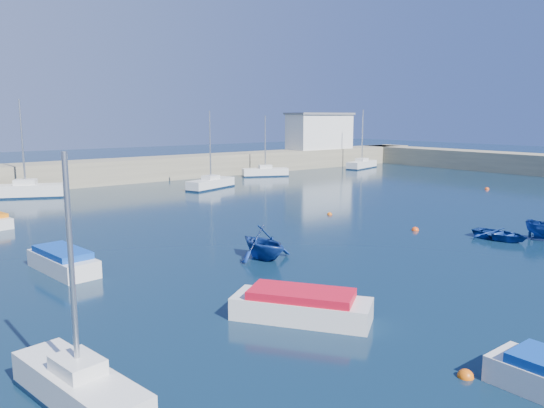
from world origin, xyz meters
TOP-DOWN VIEW (x-y plane):
  - ground at (0.00, 0.00)m, footprint 220.00×220.00m
  - back_wall at (0.00, 46.00)m, footprint 96.00×4.50m
  - right_arm at (44.00, 32.00)m, footprint 4.50×32.00m
  - harbor_office at (30.00, 46.00)m, footprint 10.00×4.00m
  - sailboat_1 at (-20.46, 1.59)m, footprint 2.13×5.04m
  - sailboat_5 at (-12.24, 40.43)m, footprint 6.86×4.60m
  - sailboat_6 at (4.28, 35.03)m, footprint 6.26×3.70m
  - sailboat_7 at (15.68, 40.61)m, footprint 5.77×3.77m
  - sailboat_8 at (32.75, 40.07)m, footprint 6.56×3.46m
  - motorboat_0 at (-12.07, 2.48)m, footprint 4.31×5.17m
  - motorboat_1 at (-17.00, 14.16)m, footprint 2.14×4.77m
  - dinghy_center at (5.82, 4.57)m, footprint 2.43×3.34m
  - dinghy_left at (-8.05, 10.02)m, footprint 2.91×3.37m
  - buoy_0 at (-11.27, -3.71)m, footprint 0.47×0.47m
  - buoy_1 at (3.97, 9.38)m, footprint 0.49×0.49m
  - buoy_3 at (3.56, 16.90)m, footprint 0.39×0.39m
  - buoy_4 at (26.09, 17.01)m, footprint 0.46×0.46m

SIDE VIEW (x-z plane):
  - ground at x=0.00m, z-range 0.00..0.00m
  - buoy_0 at x=-11.27m, z-range -0.24..0.24m
  - buoy_1 at x=3.97m, z-range -0.24..0.24m
  - buoy_3 at x=3.56m, z-range -0.19..0.19m
  - buoy_4 at x=26.09m, z-range -0.23..0.23m
  - dinghy_center at x=5.82m, z-range 0.00..0.68m
  - sailboat_1 at x=-20.46m, z-range -2.75..3.81m
  - motorboat_0 at x=-12.07m, z-range -0.03..1.10m
  - motorboat_1 at x=-17.00m, z-range -0.03..1.10m
  - sailboat_6 at x=4.28m, z-range -3.42..4.52m
  - sailboat_7 at x=15.68m, z-range -3.18..4.30m
  - sailboat_8 at x=32.75m, z-range -3.57..4.73m
  - sailboat_5 at x=-12.24m, z-range -3.79..5.12m
  - dinghy_left at x=-8.05m, z-range 0.00..1.77m
  - back_wall at x=0.00m, z-range 0.00..2.60m
  - right_arm at x=44.00m, z-range 0.00..2.60m
  - harbor_office at x=30.00m, z-range 2.60..7.60m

